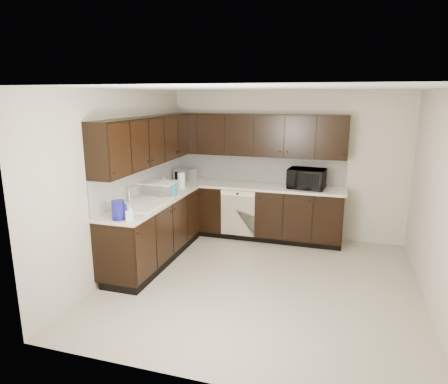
# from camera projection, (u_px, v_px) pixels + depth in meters

# --- Properties ---
(floor) EXTENTS (4.00, 4.00, 0.00)m
(floor) POSITION_uv_depth(u_px,v_px,m) (261.00, 283.00, 5.29)
(floor) COLOR #ADA38F
(floor) RESTS_ON ground
(ceiling) EXTENTS (4.00, 4.00, 0.00)m
(ceiling) POSITION_uv_depth(u_px,v_px,m) (265.00, 88.00, 4.70)
(ceiling) COLOR white
(ceiling) RESTS_ON wall_back
(wall_back) EXTENTS (4.00, 0.02, 2.50)m
(wall_back) POSITION_uv_depth(u_px,v_px,m) (286.00, 165.00, 6.86)
(wall_back) COLOR #BBB2A0
(wall_back) RESTS_ON floor
(wall_left) EXTENTS (0.02, 4.00, 2.50)m
(wall_left) POSITION_uv_depth(u_px,v_px,m) (122.00, 182.00, 5.56)
(wall_left) COLOR #BBB2A0
(wall_left) RESTS_ON floor
(wall_right) EXTENTS (0.02, 4.00, 2.50)m
(wall_right) POSITION_uv_depth(u_px,v_px,m) (440.00, 203.00, 4.43)
(wall_right) COLOR #BBB2A0
(wall_right) RESTS_ON floor
(wall_front) EXTENTS (4.00, 0.02, 2.50)m
(wall_front) POSITION_uv_depth(u_px,v_px,m) (212.00, 248.00, 3.14)
(wall_front) COLOR #BBB2A0
(wall_front) RESTS_ON floor
(lower_cabinets) EXTENTS (3.00, 2.80, 0.90)m
(lower_cabinets) POSITION_uv_depth(u_px,v_px,m) (215.00, 222.00, 6.51)
(lower_cabinets) COLOR black
(lower_cabinets) RESTS_ON floor
(countertop) EXTENTS (3.03, 2.83, 0.04)m
(countertop) POSITION_uv_depth(u_px,v_px,m) (214.00, 192.00, 6.39)
(countertop) COLOR beige
(countertop) RESTS_ON lower_cabinets
(backsplash) EXTENTS (3.00, 2.80, 0.48)m
(backsplash) POSITION_uv_depth(u_px,v_px,m) (206.00, 173.00, 6.58)
(backsplash) COLOR silver
(backsplash) RESTS_ON countertop
(upper_cabinets) EXTENTS (3.00, 2.80, 0.70)m
(upper_cabinets) POSITION_uv_depth(u_px,v_px,m) (210.00, 138.00, 6.31)
(upper_cabinets) COLOR black
(upper_cabinets) RESTS_ON wall_back
(dishwasher) EXTENTS (0.58, 0.04, 0.78)m
(dishwasher) POSITION_uv_depth(u_px,v_px,m) (238.00, 210.00, 6.67)
(dishwasher) COLOR #EFE4C3
(dishwasher) RESTS_ON lower_cabinets
(sink) EXTENTS (0.54, 0.82, 0.42)m
(sink) POSITION_uv_depth(u_px,v_px,m) (143.00, 209.00, 5.55)
(sink) COLOR #EFE4C3
(sink) RESTS_ON countertop
(microwave) EXTENTS (0.62, 0.45, 0.32)m
(microwave) POSITION_uv_depth(u_px,v_px,m) (306.00, 179.00, 6.48)
(microwave) COLOR black
(microwave) RESTS_ON countertop
(soap_bottle_a) EXTENTS (0.11, 0.11, 0.19)m
(soap_bottle_a) POSITION_uv_depth(u_px,v_px,m) (130.00, 213.00, 4.82)
(soap_bottle_a) COLOR gray
(soap_bottle_a) RESTS_ON countertop
(soap_bottle_b) EXTENTS (0.08, 0.09, 0.21)m
(soap_bottle_b) POSITION_uv_depth(u_px,v_px,m) (163.00, 182.00, 6.54)
(soap_bottle_b) COLOR gray
(soap_bottle_b) RESTS_ON countertop
(toaster_oven) EXTENTS (0.39, 0.32, 0.22)m
(toaster_oven) POSITION_uv_depth(u_px,v_px,m) (185.00, 175.00, 7.10)
(toaster_oven) COLOR silver
(toaster_oven) RESTS_ON countertop
(storage_bin) EXTENTS (0.58, 0.50, 0.19)m
(storage_bin) POSITION_uv_depth(u_px,v_px,m) (159.00, 189.00, 6.07)
(storage_bin) COLOR white
(storage_bin) RESTS_ON countertop
(blue_pitcher) EXTENTS (0.19, 0.19, 0.24)m
(blue_pitcher) POSITION_uv_depth(u_px,v_px,m) (118.00, 210.00, 4.86)
(blue_pitcher) COLOR #14109A
(blue_pitcher) RESTS_ON countertop
(teal_tumbler) EXTENTS (0.11, 0.11, 0.19)m
(teal_tumbler) POSITION_uv_depth(u_px,v_px,m) (174.00, 189.00, 6.03)
(teal_tumbler) COLOR #0C818D
(teal_tumbler) RESTS_ON countertop
(paper_towel_roll) EXTENTS (0.15, 0.15, 0.26)m
(paper_towel_roll) POSITION_uv_depth(u_px,v_px,m) (181.00, 181.00, 6.47)
(paper_towel_roll) COLOR silver
(paper_towel_roll) RESTS_ON countertop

